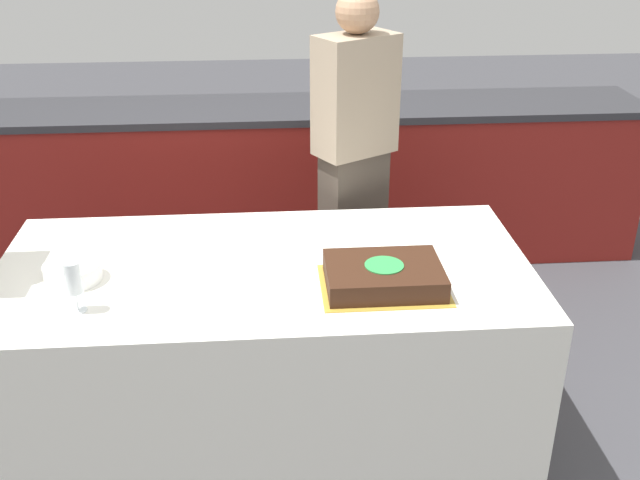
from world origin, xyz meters
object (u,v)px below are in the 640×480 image
(wine_glass, at_px, (73,279))
(person_cutting_cake, at_px, (354,167))
(plate_stack, at_px, (73,272))
(cake, at_px, (384,276))

(wine_glass, height_order, person_cutting_cake, person_cutting_cake)
(plate_stack, bearing_deg, cake, -6.61)
(plate_stack, height_order, wine_glass, wine_glass)
(cake, bearing_deg, person_cutting_cake, 90.00)
(plate_stack, bearing_deg, wine_glass, -74.41)
(cake, relative_size, person_cutting_cake, 0.28)
(cake, distance_m, wine_glass, 1.08)
(cake, xyz_separation_m, plate_stack, (-1.13, 0.13, -0.01))
(plate_stack, bearing_deg, person_cutting_cake, 34.92)
(plate_stack, relative_size, wine_glass, 1.11)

